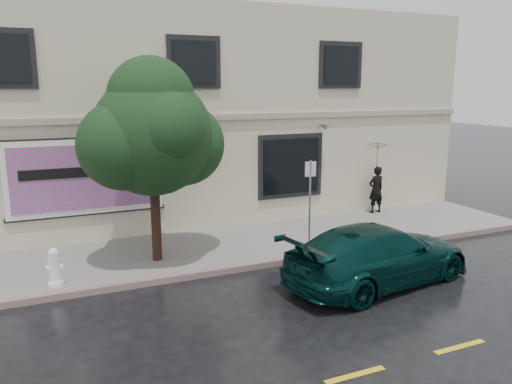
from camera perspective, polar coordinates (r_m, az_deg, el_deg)
name	(u,v)px	position (r m, az deg, el deg)	size (l,w,h in m)	color
ground	(264,293)	(11.30, 0.94, -11.52)	(90.00, 90.00, 0.00)	black
sidewalk	(216,248)	(14.11, -4.57, -6.38)	(20.00, 3.50, 0.15)	gray
curb	(239,268)	(12.56, -1.93, -8.70)	(20.00, 0.18, 0.16)	slate
road_marking	(355,375)	(8.60, 11.26, -19.82)	(19.00, 0.12, 0.01)	gold
building	(164,114)	(18.95, -10.49, 8.72)	(20.00, 8.12, 7.00)	beige
billboard	(86,177)	(14.60, -18.86, 1.65)	(4.30, 0.16, 2.20)	white
car	(379,254)	(11.96, 13.85, -6.95)	(2.12, 4.79, 1.40)	#072D2A
pedestrian	(376,190)	(17.94, 13.55, 0.26)	(0.60, 0.39, 1.64)	black
umbrella	(378,155)	(17.74, 13.75, 4.14)	(1.09, 1.09, 0.81)	black
street_tree	(152,136)	(12.49, -11.76, 6.28)	(2.95, 2.95, 4.66)	black
fire_hydrant	(55,267)	(12.06, -22.04, -7.98)	(0.36, 0.33, 0.87)	white
sign_pole	(310,196)	(13.35, 6.18, -0.51)	(0.30, 0.07, 2.46)	#93969C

